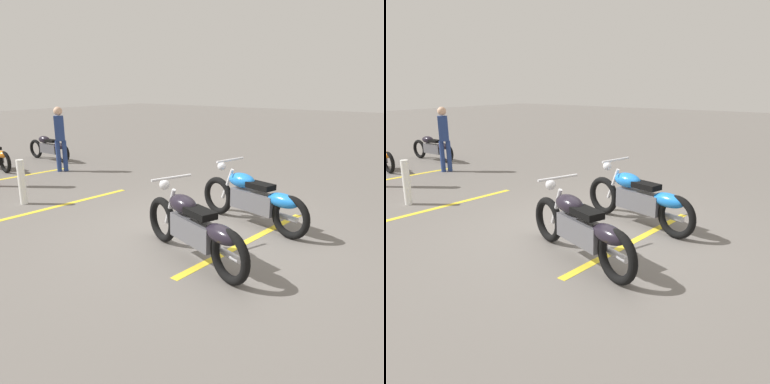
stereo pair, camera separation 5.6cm
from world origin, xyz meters
The scene contains 9 objects.
ground_plane centered at (0.00, 0.00, 0.00)m, with size 60.00×60.00×0.00m, color #66605B.
motorcycle_bright_foreground centered at (-0.49, -0.82, 0.46)m, with size 2.20×0.74×1.04m.
motorcycle_dark_foreground centered at (-0.51, 0.84, 0.46)m, with size 2.14×0.89×1.04m.
motorcycle_row_far_left centered at (7.18, -2.28, 0.39)m, with size 1.92×0.25×0.72m.
bystander_secondary centered at (5.59, -1.55, 0.94)m, with size 0.29×0.30×1.69m.
bollard_post centered at (3.68, 0.73, 0.44)m, with size 0.14×0.14×0.87m, color white.
parking_stripe_near centered at (-0.75, -0.18, 0.00)m, with size 3.20×0.12×0.01m, color yellow.
parking_stripe_mid centered at (3.01, 0.46, 0.00)m, with size 3.20×0.12×0.01m, color yellow.
parking_stripe_far centered at (5.98, -0.31, 0.00)m, with size 3.20×0.12×0.01m, color yellow.
Camera 1 is at (-3.34, 4.73, 2.26)m, focal length 37.10 mm.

